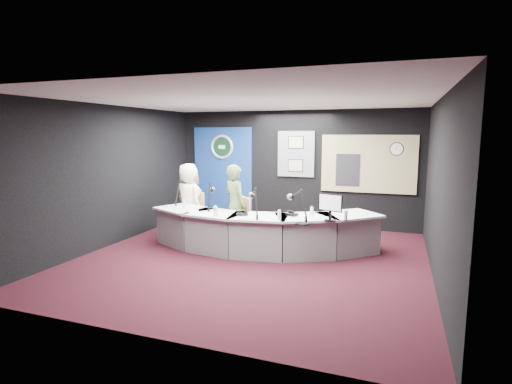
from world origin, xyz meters
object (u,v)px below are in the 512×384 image
(armchair_left, at_px, (189,214))
(armchair_right, at_px, (235,221))
(broadcast_desk, at_px, (259,232))
(person_woman, at_px, (235,205))
(person_man, at_px, (189,200))

(armchair_left, bearing_deg, armchair_right, 4.18)
(broadcast_desk, height_order, armchair_right, armchair_right)
(broadcast_desk, bearing_deg, armchair_left, 162.61)
(broadcast_desk, xyz_separation_m, person_woman, (-0.59, 0.24, 0.44))
(person_man, distance_m, person_woman, 1.29)
(person_man, relative_size, person_woman, 0.98)
(armchair_right, distance_m, person_woman, 0.32)
(armchair_left, xyz_separation_m, person_woman, (1.24, -0.33, 0.34))
(broadcast_desk, distance_m, armchair_right, 0.65)
(person_woman, bearing_deg, armchair_right, 124.04)
(armchair_left, relative_size, armchair_right, 0.95)
(broadcast_desk, relative_size, person_man, 2.82)
(armchair_right, distance_m, person_man, 1.32)
(armchair_left, distance_m, armchair_right, 1.29)
(person_woman, bearing_deg, armchair_left, 18.98)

